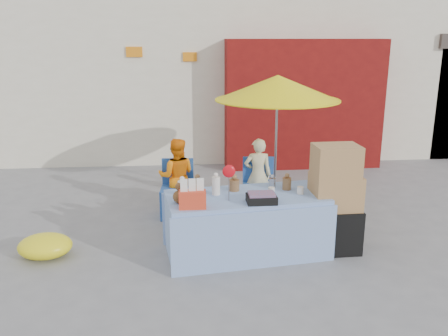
{
  "coord_description": "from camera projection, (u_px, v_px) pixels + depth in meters",
  "views": [
    {
      "loc": [
        -0.25,
        -5.3,
        2.65
      ],
      "look_at": [
        0.26,
        0.6,
        1.0
      ],
      "focal_mm": 38.0,
      "sensor_mm": 36.0,
      "label": 1
    }
  ],
  "objects": [
    {
      "name": "ground",
      "position": [
        207.0,
        260.0,
        5.82
      ],
      "size": [
        80.0,
        80.0,
        0.0
      ],
      "primitive_type": "plane",
      "color": "slate",
      "rests_on": "ground"
    },
    {
      "name": "backdrop",
      "position": [
        211.0,
        18.0,
        12.24
      ],
      "size": [
        14.0,
        8.0,
        7.8
      ],
      "color": "silver",
      "rests_on": "ground"
    },
    {
      "name": "market_table",
      "position": [
        245.0,
        223.0,
        5.92
      ],
      "size": [
        2.1,
        1.19,
        1.21
      ],
      "rotation": [
        0.0,
        0.0,
        0.14
      ],
      "color": "#849DD4",
      "rests_on": "ground"
    },
    {
      "name": "chair_left",
      "position": [
        177.0,
        200.0,
        7.19
      ],
      "size": [
        0.51,
        0.5,
        0.85
      ],
      "rotation": [
        0.0,
        0.0,
        -0.07
      ],
      "color": "#224C9C",
      "rests_on": "ground"
    },
    {
      "name": "chair_right",
      "position": [
        259.0,
        197.0,
        7.29
      ],
      "size": [
        0.51,
        0.5,
        0.85
      ],
      "rotation": [
        0.0,
        0.0,
        -0.07
      ],
      "color": "#224C9C",
      "rests_on": "ground"
    },
    {
      "name": "vendor_orange",
      "position": [
        177.0,
        176.0,
        7.23
      ],
      "size": [
        0.6,
        0.49,
        1.18
      ],
      "primitive_type": "imported",
      "rotation": [
        0.0,
        0.0,
        3.07
      ],
      "color": "orange",
      "rests_on": "ground"
    },
    {
      "name": "vendor_beige",
      "position": [
        258.0,
        175.0,
        7.33
      ],
      "size": [
        0.44,
        0.31,
        1.15
      ],
      "primitive_type": "imported",
      "rotation": [
        0.0,
        0.0,
        3.07
      ],
      "color": "beige",
      "rests_on": "ground"
    },
    {
      "name": "umbrella",
      "position": [
        278.0,
        88.0,
        7.15
      ],
      "size": [
        1.9,
        1.9,
        2.09
      ],
      "color": "gray",
      "rests_on": "ground"
    },
    {
      "name": "box_stack",
      "position": [
        334.0,
        203.0,
        5.94
      ],
      "size": [
        0.64,
        0.53,
        1.38
      ],
      "rotation": [
        0.0,
        0.0,
        0.03
      ],
      "color": "black",
      "rests_on": "ground"
    },
    {
      "name": "tarp_bundle",
      "position": [
        45.0,
        246.0,
        5.85
      ],
      "size": [
        0.79,
        0.7,
        0.3
      ],
      "primitive_type": "ellipsoid",
      "rotation": [
        0.0,
        0.0,
        0.3
      ],
      "color": "yellow",
      "rests_on": "ground"
    }
  ]
}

